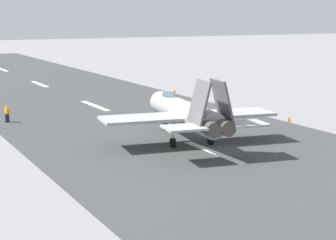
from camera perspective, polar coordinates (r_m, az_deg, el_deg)
name	(u,v)px	position (r m, az deg, el deg)	size (l,w,h in m)	color
ground_plane	(213,152)	(44.68, 4.43, -3.15)	(400.00, 400.00, 0.00)	gray
runway_strip	(214,152)	(44.66, 4.44, -3.15)	(240.00, 26.00, 0.02)	#3B3D3D
fighter_jet	(184,112)	(47.98, 1.54, 0.81)	(17.45, 14.47, 5.67)	#A6A7AA
crew_person	(7,114)	(58.68, -15.34, 0.60)	(0.67, 0.41, 1.72)	#1E2338
marker_cone_mid	(289,119)	(58.23, 11.62, 0.10)	(0.44, 0.44, 0.55)	orange
marker_cone_far	(174,91)	(77.92, 0.59, 2.85)	(0.44, 0.44, 0.55)	orange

